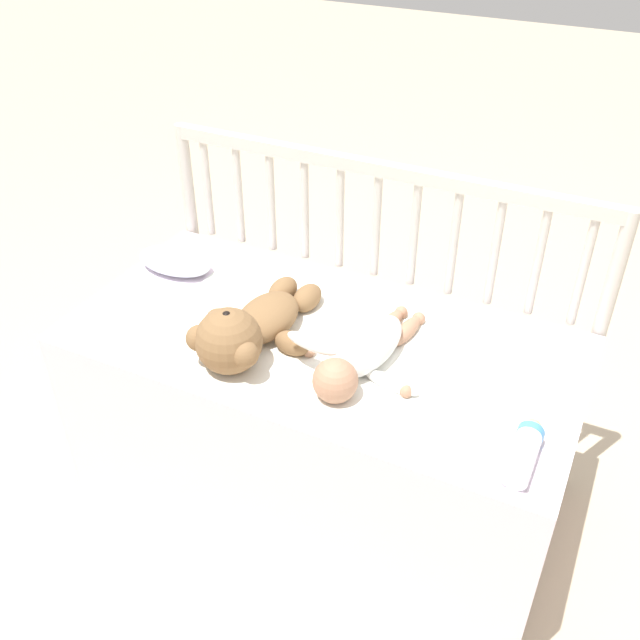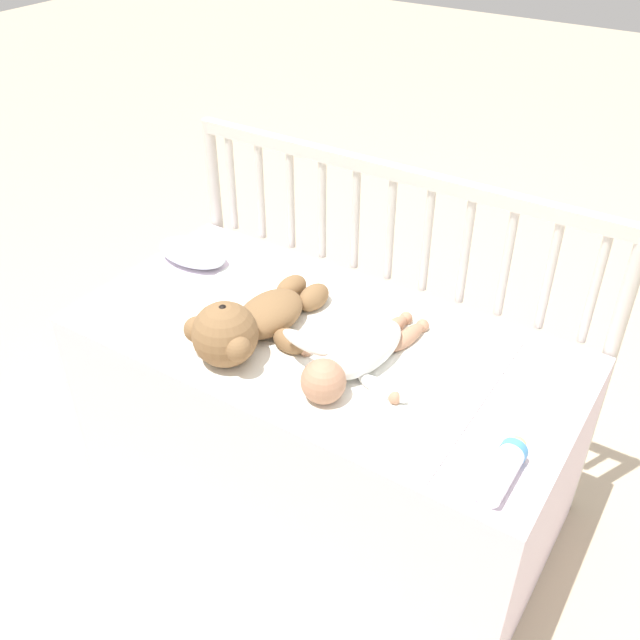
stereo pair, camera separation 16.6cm
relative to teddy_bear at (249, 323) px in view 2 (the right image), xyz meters
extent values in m
plane|color=#C6B293|center=(0.13, 0.11, -0.61)|extent=(12.00, 12.00, 0.00)
cube|color=silver|center=(0.13, 0.11, -0.34)|extent=(1.25, 0.62, 0.55)
cylinder|color=beige|center=(-0.47, 0.44, -0.17)|extent=(0.04, 0.04, 0.88)
cylinder|color=beige|center=(0.74, 0.44, -0.17)|extent=(0.04, 0.04, 0.88)
cube|color=beige|center=(0.13, 0.44, 0.25)|extent=(1.21, 0.03, 0.04)
cylinder|color=beige|center=(-0.40, 0.44, 0.09)|extent=(0.02, 0.02, 0.29)
cylinder|color=beige|center=(-0.29, 0.44, 0.09)|extent=(0.02, 0.02, 0.29)
cylinder|color=beige|center=(-0.19, 0.44, 0.09)|extent=(0.02, 0.02, 0.29)
cylinder|color=beige|center=(-0.08, 0.44, 0.09)|extent=(0.02, 0.02, 0.29)
cylinder|color=beige|center=(0.03, 0.44, 0.09)|extent=(0.02, 0.02, 0.29)
cylinder|color=beige|center=(0.13, 0.44, 0.09)|extent=(0.02, 0.02, 0.29)
cylinder|color=beige|center=(0.24, 0.44, 0.09)|extent=(0.02, 0.02, 0.29)
cylinder|color=beige|center=(0.35, 0.44, 0.09)|extent=(0.02, 0.02, 0.29)
cylinder|color=beige|center=(0.46, 0.44, 0.09)|extent=(0.02, 0.02, 0.29)
cylinder|color=beige|center=(0.56, 0.44, 0.09)|extent=(0.02, 0.02, 0.29)
cylinder|color=beige|center=(0.67, 0.44, 0.09)|extent=(0.02, 0.02, 0.29)
cube|color=white|center=(0.15, 0.09, -0.06)|extent=(0.82, 0.53, 0.01)
ellipsoid|color=olive|center=(0.00, 0.08, -0.02)|extent=(0.14, 0.21, 0.09)
sphere|color=olive|center=(0.00, -0.08, 0.02)|extent=(0.15, 0.15, 0.15)
sphere|color=tan|center=(0.00, -0.08, 0.06)|extent=(0.06, 0.06, 0.06)
sphere|color=black|center=(0.00, -0.08, 0.09)|extent=(0.02, 0.02, 0.02)
sphere|color=olive|center=(0.06, -0.11, 0.02)|extent=(0.06, 0.06, 0.06)
sphere|color=olive|center=(-0.07, -0.11, 0.02)|extent=(0.06, 0.06, 0.06)
ellipsoid|color=olive|center=(0.10, 0.03, -0.03)|extent=(0.10, 0.06, 0.06)
ellipsoid|color=olive|center=(-0.10, 0.04, -0.03)|extent=(0.10, 0.06, 0.06)
ellipsoid|color=olive|center=(0.04, 0.21, -0.03)|extent=(0.07, 0.11, 0.06)
ellipsoid|color=olive|center=(-0.03, 0.21, -0.03)|extent=(0.07, 0.11, 0.06)
ellipsoid|color=white|center=(0.28, 0.08, -0.01)|extent=(0.13, 0.25, 0.10)
sphere|color=tan|center=(0.26, -0.07, -0.01)|extent=(0.10, 0.10, 0.10)
ellipsoid|color=white|center=(0.36, 0.01, -0.04)|extent=(0.14, 0.05, 0.04)
ellipsoid|color=white|center=(0.17, -0.02, 0.03)|extent=(0.14, 0.05, 0.04)
sphere|color=tan|center=(0.40, 0.00, -0.04)|extent=(0.03, 0.03, 0.03)
sphere|color=tan|center=(0.14, 0.03, -0.04)|extent=(0.03, 0.03, 0.03)
ellipsoid|color=tan|center=(0.32, 0.20, -0.04)|extent=(0.06, 0.14, 0.04)
ellipsoid|color=tan|center=(0.27, 0.21, -0.04)|extent=(0.06, 0.14, 0.04)
sphere|color=tan|center=(0.33, 0.27, -0.04)|extent=(0.03, 0.03, 0.03)
sphere|color=tan|center=(0.28, 0.28, -0.04)|extent=(0.03, 0.03, 0.03)
ellipsoid|color=silver|center=(-0.37, 0.22, -0.03)|extent=(0.22, 0.12, 0.06)
cylinder|color=white|center=(0.67, -0.09, -0.03)|extent=(0.05, 0.14, 0.05)
cylinder|color=#4C99D8|center=(0.67, -0.02, -0.03)|extent=(0.05, 0.02, 0.05)
sphere|color=#EAC67F|center=(0.67, -0.01, -0.03)|extent=(0.04, 0.04, 0.04)
camera|label=1|loc=(0.74, -1.14, 0.98)|focal=40.00mm
camera|label=2|loc=(0.89, -1.06, 0.98)|focal=40.00mm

